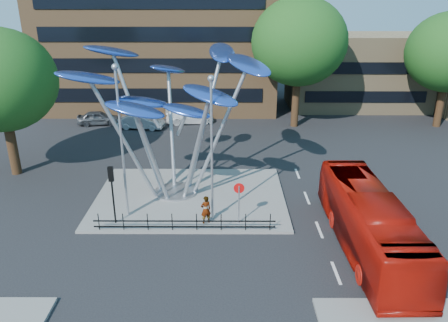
{
  "coord_description": "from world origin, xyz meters",
  "views": [
    {
      "loc": [
        1.25,
        -19.3,
        12.48
      ],
      "look_at": [
        1.16,
        4.0,
        3.34
      ],
      "focal_mm": 35.0,
      "sensor_mm": 36.0,
      "label": 1
    }
  ],
  "objects_px": {
    "traffic_light_island": "(112,183)",
    "no_entry_sign_island": "(239,196)",
    "street_lamp_left": "(121,130)",
    "parked_car_right": "(190,116)",
    "tree_right": "(299,42)",
    "tree_left": "(0,81)",
    "pedestrian": "(206,210)",
    "red_bus": "(368,222)",
    "street_lamp_right": "(212,137)",
    "leaf_sculpture": "(171,90)",
    "parked_car_mid": "(141,121)",
    "parked_car_left": "(98,118)"
  },
  "relations": [
    {
      "from": "parked_car_left",
      "to": "parked_car_right",
      "type": "bearing_deg",
      "value": -94.12
    },
    {
      "from": "street_lamp_left",
      "to": "parked_car_mid",
      "type": "relative_size",
      "value": 2.03
    },
    {
      "from": "pedestrian",
      "to": "parked_car_right",
      "type": "xyz_separation_m",
      "value": [
        -2.49,
        20.5,
        -0.3
      ]
    },
    {
      "from": "traffic_light_island",
      "to": "parked_car_right",
      "type": "bearing_deg",
      "value": 82.62
    },
    {
      "from": "street_lamp_left",
      "to": "tree_right",
      "type": "bearing_deg",
      "value": 55.95
    },
    {
      "from": "tree_right",
      "to": "parked_car_right",
      "type": "distance_m",
      "value": 12.73
    },
    {
      "from": "tree_right",
      "to": "leaf_sculpture",
      "type": "height_order",
      "value": "tree_right"
    },
    {
      "from": "tree_left",
      "to": "pedestrian",
      "type": "bearing_deg",
      "value": -27.94
    },
    {
      "from": "street_lamp_right",
      "to": "parked_car_left",
      "type": "xyz_separation_m",
      "value": [
        -11.85,
        19.4,
        -4.4
      ]
    },
    {
      "from": "street_lamp_left",
      "to": "red_bus",
      "type": "xyz_separation_m",
      "value": [
        13.0,
        -3.36,
        -3.81
      ]
    },
    {
      "from": "red_bus",
      "to": "pedestrian",
      "type": "height_order",
      "value": "red_bus"
    },
    {
      "from": "parked_car_right",
      "to": "tree_right",
      "type": "bearing_deg",
      "value": -103.77
    },
    {
      "from": "tree_right",
      "to": "parked_car_right",
      "type": "relative_size",
      "value": 2.55
    },
    {
      "from": "street_lamp_right",
      "to": "parked_car_right",
      "type": "bearing_deg",
      "value": 98.1
    },
    {
      "from": "tree_left",
      "to": "street_lamp_right",
      "type": "distance_m",
      "value": 16.19
    },
    {
      "from": "street_lamp_left",
      "to": "parked_car_left",
      "type": "distance_m",
      "value": 20.64
    },
    {
      "from": "street_lamp_left",
      "to": "tree_left",
      "type": "bearing_deg",
      "value": 145.62
    },
    {
      "from": "leaf_sculpture",
      "to": "parked_car_right",
      "type": "bearing_deg",
      "value": 90.97
    },
    {
      "from": "parked_car_left",
      "to": "parked_car_right",
      "type": "distance_m",
      "value": 9.03
    },
    {
      "from": "traffic_light_island",
      "to": "no_entry_sign_island",
      "type": "distance_m",
      "value": 7.05
    },
    {
      "from": "street_lamp_left",
      "to": "red_bus",
      "type": "relative_size",
      "value": 0.79
    },
    {
      "from": "red_bus",
      "to": "parked_car_mid",
      "type": "bearing_deg",
      "value": 125.41
    },
    {
      "from": "red_bus",
      "to": "parked_car_right",
      "type": "height_order",
      "value": "red_bus"
    },
    {
      "from": "no_entry_sign_island",
      "to": "parked_car_mid",
      "type": "relative_size",
      "value": 0.57
    },
    {
      "from": "red_bus",
      "to": "parked_car_left",
      "type": "xyz_separation_m",
      "value": [
        -19.85,
        22.25,
        -0.86
      ]
    },
    {
      "from": "parked_car_right",
      "to": "tree_left",
      "type": "bearing_deg",
      "value": 129.88
    },
    {
      "from": "leaf_sculpture",
      "to": "street_lamp_right",
      "type": "height_order",
      "value": "leaf_sculpture"
    },
    {
      "from": "red_bus",
      "to": "parked_car_left",
      "type": "height_order",
      "value": "red_bus"
    },
    {
      "from": "leaf_sculpture",
      "to": "parked_car_right",
      "type": "distance_m",
      "value": 17.45
    },
    {
      "from": "leaf_sculpture",
      "to": "pedestrian",
      "type": "distance_m",
      "value": 7.55
    },
    {
      "from": "tree_left",
      "to": "street_lamp_right",
      "type": "xyz_separation_m",
      "value": [
        14.5,
        -7.0,
        -1.7
      ]
    },
    {
      "from": "no_entry_sign_island",
      "to": "traffic_light_island",
      "type": "bearing_deg",
      "value": -179.87
    },
    {
      "from": "parked_car_mid",
      "to": "red_bus",
      "type": "bearing_deg",
      "value": -136.08
    },
    {
      "from": "leaf_sculpture",
      "to": "red_bus",
      "type": "height_order",
      "value": "leaf_sculpture"
    },
    {
      "from": "parked_car_left",
      "to": "parked_car_mid",
      "type": "relative_size",
      "value": 0.94
    },
    {
      "from": "street_lamp_left",
      "to": "red_bus",
      "type": "distance_m",
      "value": 13.95
    },
    {
      "from": "no_entry_sign_island",
      "to": "parked_car_right",
      "type": "relative_size",
      "value": 0.52
    },
    {
      "from": "parked_car_mid",
      "to": "parked_car_right",
      "type": "height_order",
      "value": "parked_car_mid"
    },
    {
      "from": "traffic_light_island",
      "to": "no_entry_sign_island",
      "type": "bearing_deg",
      "value": 0.13
    },
    {
      "from": "no_entry_sign_island",
      "to": "parked_car_mid",
      "type": "height_order",
      "value": "no_entry_sign_island"
    },
    {
      "from": "parked_car_right",
      "to": "parked_car_left",
      "type": "bearing_deg",
      "value": 85.58
    },
    {
      "from": "traffic_light_island",
      "to": "tree_right",
      "type": "bearing_deg",
      "value": 56.31
    },
    {
      "from": "street_lamp_right",
      "to": "parked_car_left",
      "type": "height_order",
      "value": "street_lamp_right"
    },
    {
      "from": "tree_right",
      "to": "parked_car_mid",
      "type": "relative_size",
      "value": 2.8
    },
    {
      "from": "red_bus",
      "to": "traffic_light_island",
      "type": "bearing_deg",
      "value": 169.23
    },
    {
      "from": "parked_car_mid",
      "to": "parked_car_right",
      "type": "bearing_deg",
      "value": -59.07
    },
    {
      "from": "street_lamp_left",
      "to": "traffic_light_island",
      "type": "bearing_deg",
      "value": -116.57
    },
    {
      "from": "leaf_sculpture",
      "to": "street_lamp_left",
      "type": "bearing_deg",
      "value": -127.4
    },
    {
      "from": "no_entry_sign_island",
      "to": "parked_car_left",
      "type": "distance_m",
      "value": 23.98
    },
    {
      "from": "parked_car_left",
      "to": "parked_car_mid",
      "type": "height_order",
      "value": "parked_car_mid"
    }
  ]
}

